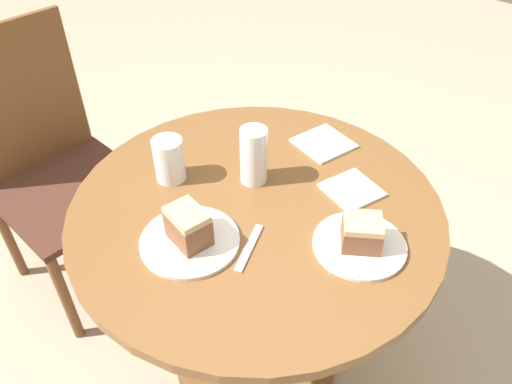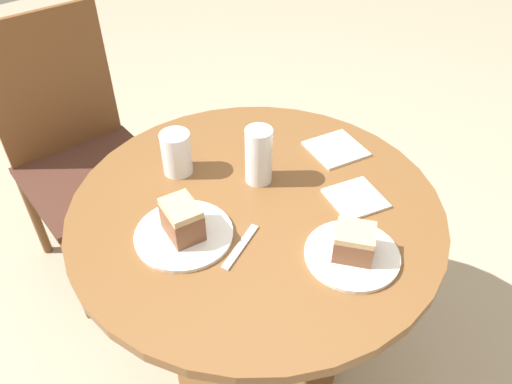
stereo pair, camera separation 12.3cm
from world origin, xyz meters
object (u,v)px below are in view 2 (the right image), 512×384
at_px(glass_lemonade, 177,155).
at_px(glass_water, 259,158).
at_px(cake_slice_near, 182,220).
at_px(cake_slice_far, 354,242).
at_px(plate_near, 184,234).
at_px(plate_far, 352,255).
at_px(chair, 81,151).

relative_size(glass_lemonade, glass_water, 0.76).
bearing_deg(cake_slice_near, cake_slice_far, -49.87).
xyz_separation_m(cake_slice_near, glass_water, (0.27, 0.05, 0.02)).
relative_size(plate_near, plate_far, 1.08).
xyz_separation_m(glass_lemonade, glass_water, (0.14, -0.17, 0.02)).
height_order(plate_near, cake_slice_far, cake_slice_far).
bearing_deg(glass_lemonade, cake_slice_near, -120.88).
bearing_deg(cake_slice_near, plate_far, -49.87).
height_order(chair, plate_near, chair).
relative_size(plate_near, glass_lemonade, 1.93).
height_order(chair, cake_slice_far, chair).
height_order(cake_slice_near, glass_water, glass_water).
relative_size(cake_slice_far, glass_lemonade, 0.97).
distance_m(cake_slice_near, glass_lemonade, 0.25).
xyz_separation_m(plate_near, plate_far, (0.25, -0.30, 0.00)).
xyz_separation_m(cake_slice_near, glass_lemonade, (0.13, 0.21, 0.00)).
bearing_deg(cake_slice_near, plate_near, 0.00).
bearing_deg(glass_lemonade, plate_far, -76.51).
bearing_deg(plate_near, glass_water, 9.60).
xyz_separation_m(chair, glass_water, (0.20, -0.77, 0.31)).
bearing_deg(chair, plate_near, -93.24).
bearing_deg(glass_water, cake_slice_far, -93.10).
relative_size(chair, glass_water, 6.18).
relative_size(chair, glass_lemonade, 8.09).
distance_m(plate_far, glass_lemonade, 0.53).
xyz_separation_m(plate_far, glass_lemonade, (-0.12, 0.51, 0.05)).
bearing_deg(chair, glass_lemonade, -82.68).
relative_size(cake_slice_near, glass_water, 0.69).
bearing_deg(cake_slice_near, glass_water, 9.60).
xyz_separation_m(plate_near, glass_lemonade, (0.13, 0.21, 0.05)).
relative_size(chair, plate_near, 4.19).
relative_size(plate_far, glass_water, 1.37).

